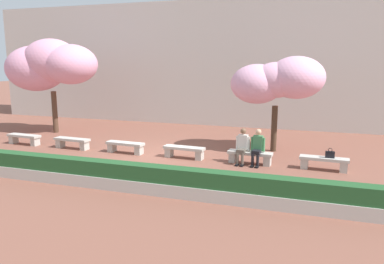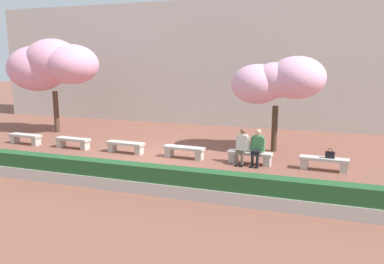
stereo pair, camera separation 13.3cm
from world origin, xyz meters
TOP-DOWN VIEW (x-y plane):
  - ground_plane at (0.00, 0.00)m, footprint 100.00×100.00m
  - building_facade at (0.00, 9.50)m, footprint 28.47×4.00m
  - stone_bench_west_end at (-6.32, 0.00)m, footprint 1.63×0.51m
  - stone_bench_near_west at (-3.79, 0.00)m, footprint 1.63×0.51m
  - stone_bench_center at (-1.26, 0.00)m, footprint 1.63×0.51m
  - stone_bench_near_east at (1.26, 0.00)m, footprint 1.63×0.51m
  - stone_bench_east_end at (3.79, 0.00)m, footprint 1.63×0.51m
  - stone_bench_far_east at (6.32, 0.00)m, footprint 1.63×0.51m
  - person_seated_left at (3.51, -0.05)m, footprint 0.51×0.70m
  - person_seated_right at (4.06, -0.05)m, footprint 0.51×0.70m
  - handbag at (6.49, -0.01)m, footprint 0.30×0.15m
  - cherry_tree_main at (4.42, 2.37)m, footprint 3.74×2.45m
  - cherry_tree_secondary at (-7.01, 2.95)m, footprint 4.95×2.86m
  - planter_hedge_foreground at (0.00, -3.91)m, footprint 16.65×0.50m

SIDE VIEW (x-z plane):
  - ground_plane at x=0.00m, z-range 0.00..0.00m
  - stone_bench_west_end at x=-6.32m, z-range 0.07..0.52m
  - stone_bench_near_west at x=-3.79m, z-range 0.07..0.52m
  - stone_bench_center at x=-1.26m, z-range 0.07..0.52m
  - stone_bench_near_east at x=1.26m, z-range 0.07..0.52m
  - stone_bench_east_end at x=3.79m, z-range 0.07..0.52m
  - stone_bench_far_east at x=6.32m, z-range 0.07..0.52m
  - planter_hedge_foreground at x=0.00m, z-range -0.01..0.79m
  - handbag at x=6.49m, z-range 0.41..0.75m
  - person_seated_left at x=3.51m, z-range 0.05..1.34m
  - person_seated_right at x=4.06m, z-range 0.05..1.34m
  - cherry_tree_main at x=4.42m, z-range 0.96..4.82m
  - cherry_tree_secondary at x=-7.01m, z-range 1.08..5.86m
  - building_facade at x=0.00m, z-range 0.00..7.03m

